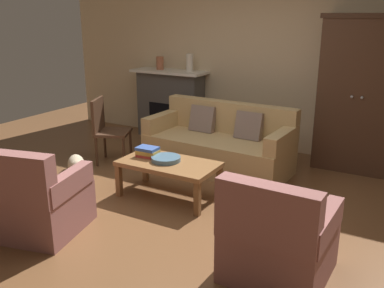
# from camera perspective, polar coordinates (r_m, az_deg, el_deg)

# --- Properties ---
(ground_plane) EXTENTS (9.60, 9.60, 0.00)m
(ground_plane) POSITION_cam_1_polar(r_m,az_deg,el_deg) (4.63, -1.77, -8.55)
(ground_plane) COLOR brown
(back_wall) EXTENTS (7.20, 0.10, 2.80)m
(back_wall) POSITION_cam_1_polar(r_m,az_deg,el_deg) (6.51, 10.06, 11.56)
(back_wall) COLOR beige
(back_wall) RESTS_ON ground
(fireplace) EXTENTS (1.26, 0.48, 1.12)m
(fireplace) POSITION_cam_1_polar(r_m,az_deg,el_deg) (7.09, -2.91, 5.45)
(fireplace) COLOR #4C4947
(fireplace) RESTS_ON ground
(armoire) EXTENTS (1.06, 0.57, 2.01)m
(armoire) POSITION_cam_1_polar(r_m,az_deg,el_deg) (5.92, 21.66, 6.23)
(armoire) COLOR #472D1E
(armoire) RESTS_ON ground
(couch) EXTENTS (1.96, 0.94, 0.86)m
(couch) POSITION_cam_1_polar(r_m,az_deg,el_deg) (5.67, 3.73, -0.23)
(couch) COLOR tan
(couch) RESTS_ON ground
(coffee_table) EXTENTS (1.10, 0.60, 0.42)m
(coffee_table) POSITION_cam_1_polar(r_m,az_deg,el_deg) (4.77, -3.14, -3.02)
(coffee_table) COLOR olive
(coffee_table) RESTS_ON ground
(fruit_bowl) EXTENTS (0.33, 0.33, 0.05)m
(fruit_bowl) POSITION_cam_1_polar(r_m,az_deg,el_deg) (4.77, -3.51, -1.99)
(fruit_bowl) COLOR slate
(fruit_bowl) RESTS_ON coffee_table
(book_stack) EXTENTS (0.26, 0.19, 0.11)m
(book_stack) POSITION_cam_1_polar(r_m,az_deg,el_deg) (4.93, -5.95, -1.05)
(book_stack) COLOR #B73833
(book_stack) RESTS_ON coffee_table
(mantel_vase_terracotta) EXTENTS (0.12, 0.12, 0.21)m
(mantel_vase_terracotta) POSITION_cam_1_polar(r_m,az_deg,el_deg) (7.07, -4.32, 10.78)
(mantel_vase_terracotta) COLOR #A86042
(mantel_vase_terracotta) RESTS_ON fireplace
(mantel_vase_cream) EXTENTS (0.11, 0.11, 0.28)m
(mantel_vase_cream) POSITION_cam_1_polar(r_m,az_deg,el_deg) (6.77, -0.31, 10.84)
(mantel_vase_cream) COLOR beige
(mantel_vase_cream) RESTS_ON fireplace
(armchair_near_left) EXTENTS (0.92, 0.92, 0.88)m
(armchair_near_left) POSITION_cam_1_polar(r_m,az_deg,el_deg) (4.28, -20.16, -7.26)
(armchair_near_left) COLOR #935B56
(armchair_near_left) RESTS_ON ground
(armchair_near_right) EXTENTS (0.80, 0.79, 0.88)m
(armchair_near_right) POSITION_cam_1_polar(r_m,az_deg,el_deg) (3.45, 11.37, -12.65)
(armchair_near_right) COLOR #935B56
(armchair_near_right) RESTS_ON ground
(side_chair_wooden) EXTENTS (0.58, 0.58, 0.90)m
(side_chair_wooden) POSITION_cam_1_polar(r_m,az_deg,el_deg) (5.97, -11.40, 2.32)
(side_chair_wooden) COLOR #472D1E
(side_chair_wooden) RESTS_ON ground
(dog) EXTENTS (0.46, 0.45, 0.39)m
(dog) POSITION_cam_1_polar(r_m,az_deg,el_deg) (5.33, -15.26, -2.80)
(dog) COLOR beige
(dog) RESTS_ON ground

